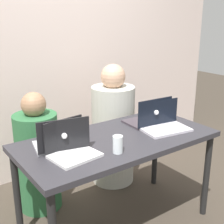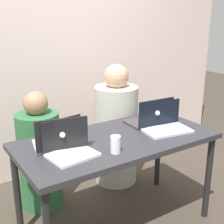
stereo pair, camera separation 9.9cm
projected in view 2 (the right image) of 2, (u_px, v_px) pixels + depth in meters
The scene contains 10 objects.
ground_plane at pixel (117, 224), 2.50m from camera, with size 12.00×12.00×0.00m, color #3E352C.
back_wall at pixel (51, 62), 3.11m from camera, with size 4.50×0.10×2.31m, color beige.
desk at pixel (117, 147), 2.30m from camera, with size 1.46×0.71×0.75m.
person_on_left at pixel (40, 157), 2.64m from camera, with size 0.43×0.43×1.03m.
person_on_right at pixel (116, 131), 3.02m from camera, with size 0.43×0.43×1.18m.
laptop_front_right at pixel (164, 124), 2.41m from camera, with size 0.39×0.28×0.22m.
laptop_back_right at pixel (150, 119), 2.53m from camera, with size 0.34×0.28×0.23m.
laptop_back_left at pixel (60, 140), 2.10m from camera, with size 0.39×0.31×0.23m.
laptop_front_left at pixel (69, 147), 2.00m from camera, with size 0.32×0.28×0.23m.
water_glass_left at pixel (116, 146), 2.02m from camera, with size 0.07×0.07×0.12m.
Camera 2 is at (-1.18, -1.75, 1.63)m, focal length 50.00 mm.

